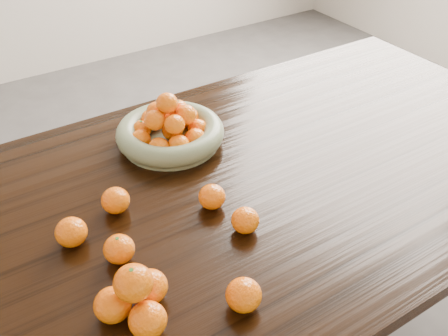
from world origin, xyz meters
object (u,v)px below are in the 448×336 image
dining_table (235,210)px  orange_pyramid (136,298)px  loose_orange_0 (119,249)px  fruit_bowl (170,131)px

dining_table → orange_pyramid: size_ratio=13.70×
loose_orange_0 → fruit_bowl: bearing=48.8°
fruit_bowl → orange_pyramid: fruit_bowl is taller
fruit_bowl → loose_orange_0: 0.44m
fruit_bowl → loose_orange_0: size_ratio=4.55×
loose_orange_0 → dining_table: bearing=13.7°
fruit_bowl → loose_orange_0: (-0.29, -0.33, -0.01)m
orange_pyramid → loose_orange_0: size_ratio=2.23×
fruit_bowl → orange_pyramid: (-0.32, -0.48, 0.01)m
dining_table → fruit_bowl: fruit_bowl is taller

